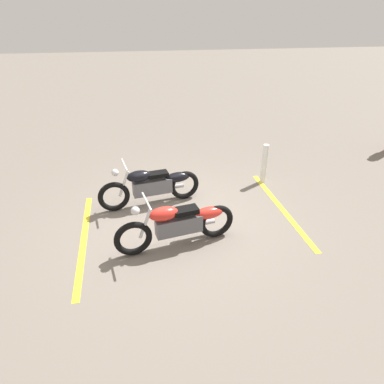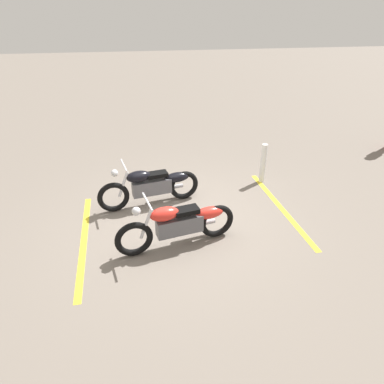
{
  "view_description": "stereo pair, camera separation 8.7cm",
  "coord_description": "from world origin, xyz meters",
  "views": [
    {
      "loc": [
        -0.68,
        -5.82,
        3.86
      ],
      "look_at": [
        0.29,
        0.0,
        0.65
      ],
      "focal_mm": 32.11,
      "sensor_mm": 36.0,
      "label": 1
    },
    {
      "loc": [
        -0.76,
        -5.8,
        3.86
      ],
      "look_at": [
        0.29,
        0.0,
        0.65
      ],
      "focal_mm": 32.11,
      "sensor_mm": 36.0,
      "label": 2
    }
  ],
  "objects": [
    {
      "name": "motorcycle_dark_foreground",
      "position": [
        -0.44,
        0.79,
        0.46
      ],
      "size": [
        2.21,
        0.72,
        1.04
      ],
      "rotation": [
        0.0,
        0.0,
        3.32
      ],
      "color": "black",
      "rests_on": "ground"
    },
    {
      "name": "parking_stripe_mid",
      "position": [
        2.28,
        0.15,
        0.0
      ],
      "size": [
        0.22,
        3.2,
        0.01
      ],
      "primitive_type": "cube",
      "rotation": [
        0.0,
        0.0,
        1.6
      ],
      "color": "yellow",
      "rests_on": "ground"
    },
    {
      "name": "motorcycle_bright_foreground",
      "position": [
        -0.07,
        -0.76,
        0.46
      ],
      "size": [
        2.21,
        0.73,
        1.04
      ],
      "rotation": [
        0.0,
        0.0,
        3.33
      ],
      "color": "black",
      "rests_on": "ground"
    },
    {
      "name": "parking_stripe_near",
      "position": [
        -1.83,
        -0.33,
        0.0
      ],
      "size": [
        0.22,
        3.2,
        0.01
      ],
      "primitive_type": "cube",
      "rotation": [
        0.0,
        0.0,
        1.6
      ],
      "color": "yellow",
      "rests_on": "ground"
    },
    {
      "name": "ground_plane",
      "position": [
        0.0,
        0.0,
        0.0
      ],
      "size": [
        60.0,
        60.0,
        0.0
      ],
      "primitive_type": "plane",
      "color": "slate"
    },
    {
      "name": "bollard_post",
      "position": [
        2.31,
        1.42,
        0.49
      ],
      "size": [
        0.14,
        0.14,
        0.98
      ],
      "primitive_type": "cylinder",
      "color": "white",
      "rests_on": "ground"
    }
  ]
}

